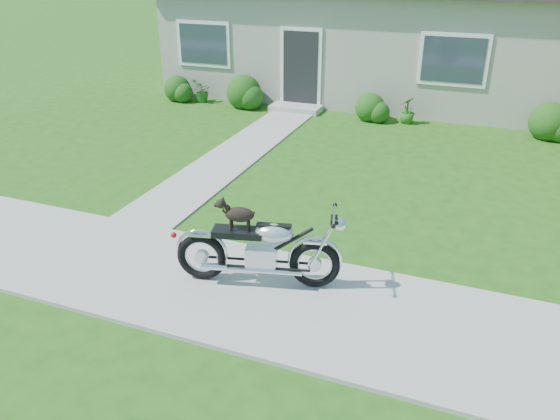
# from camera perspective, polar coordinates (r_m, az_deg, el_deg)

# --- Properties ---
(ground) EXTENTS (80.00, 80.00, 0.00)m
(ground) POSITION_cam_1_polar(r_m,az_deg,el_deg) (7.64, -9.90, -6.92)
(ground) COLOR #235114
(ground) RESTS_ON ground
(sidewalk) EXTENTS (24.00, 2.20, 0.04)m
(sidewalk) POSITION_cam_1_polar(r_m,az_deg,el_deg) (7.63, -9.91, -6.79)
(sidewalk) COLOR #9E9B93
(sidewalk) RESTS_ON ground
(walkway) EXTENTS (1.20, 8.00, 0.03)m
(walkway) POSITION_cam_1_polar(r_m,az_deg,el_deg) (12.26, -4.13, 6.22)
(walkway) COLOR #9E9B93
(walkway) RESTS_ON ground
(house) EXTENTS (12.60, 7.03, 4.50)m
(house) POSITION_cam_1_polar(r_m,az_deg,el_deg) (17.89, 10.45, 19.02)
(house) COLOR #B2AFA1
(house) RESTS_ON ground
(shrub_row) EXTENTS (10.96, 0.99, 0.99)m
(shrub_row) POSITION_cam_1_polar(r_m,az_deg,el_deg) (14.95, 5.37, 11.17)
(shrub_row) COLOR #1E4C14
(shrub_row) RESTS_ON ground
(potted_plant_left) EXTENTS (0.64, 0.70, 0.65)m
(potted_plant_left) POSITION_cam_1_polar(r_m,az_deg,el_deg) (16.50, -8.15, 12.19)
(potted_plant_left) COLOR #206019
(potted_plant_left) RESTS_ON ground
(potted_plant_right) EXTENTS (0.49, 0.49, 0.68)m
(potted_plant_right) POSITION_cam_1_polar(r_m,az_deg,el_deg) (14.60, 13.19, 10.11)
(potted_plant_right) COLOR #2B6B1D
(potted_plant_right) RESTS_ON ground
(motorcycle_with_dog) EXTENTS (2.19, 0.85, 1.19)m
(motorcycle_with_dog) POSITION_cam_1_polar(r_m,az_deg,el_deg) (7.08, -2.09, -4.05)
(motorcycle_with_dog) COLOR black
(motorcycle_with_dog) RESTS_ON sidewalk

